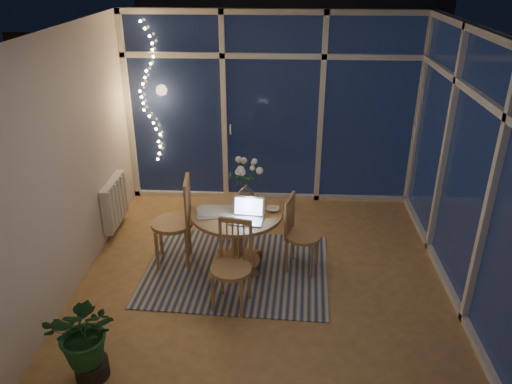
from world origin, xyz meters
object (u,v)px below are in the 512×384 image
laptop (247,211)px  potted_plant (87,340)px  flower_vase (246,190)px  chair_left (172,221)px  chair_front (231,267)px  chair_right (303,234)px  dining_table (237,239)px

laptop → potted_plant: laptop is taller
flower_vase → potted_plant: bearing=-119.0°
chair_left → chair_front: chair_left is taller
chair_right → flower_vase: (-0.65, 0.38, 0.34)m
chair_left → laptop: 0.93m
laptop → potted_plant: bearing=-121.7°
chair_left → potted_plant: size_ratio=1.38×
chair_front → flower_vase: chair_front is taller
dining_table → flower_vase: bearing=76.6°
potted_plant → dining_table: bearing=58.3°
laptop → flower_vase: 0.55m
chair_front → potted_plant: (-1.07, -1.00, -0.08)m
dining_table → potted_plant: potted_plant is taller
dining_table → chair_left: (-0.73, 0.03, 0.19)m
chair_left → potted_plant: 1.79m
chair_right → laptop: bearing=121.7°
chair_right → flower_vase: 0.82m
laptop → chair_front: bearing=-96.2°
dining_table → laptop: laptop is taller
chair_right → potted_plant: size_ratio=1.17×
dining_table → chair_right: chair_right is taller
dining_table → chair_front: 0.74m
chair_front → flower_vase: size_ratio=4.38×
dining_table → laptop: (0.12, -0.21, 0.46)m
chair_front → chair_left: bearing=145.6°
dining_table → potted_plant: bearing=-121.7°
chair_left → chair_right: bearing=81.8°
dining_table → chair_right: size_ratio=1.12×
potted_plant → laptop: bearing=52.0°
chair_right → potted_plant: (-1.79, -1.69, -0.06)m
dining_table → flower_vase: 0.57m
dining_table → chair_right: 0.74m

